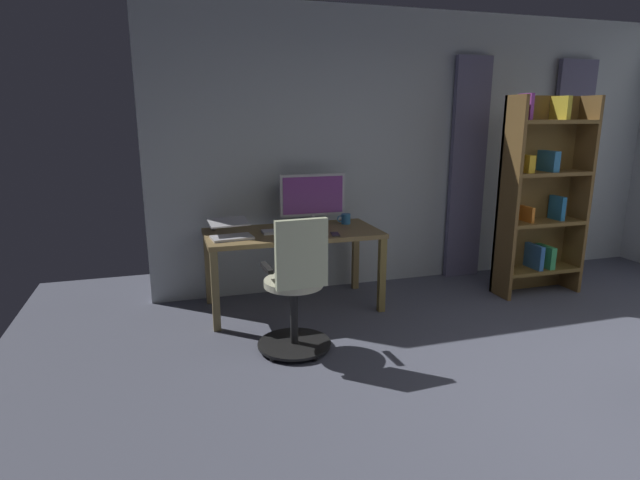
# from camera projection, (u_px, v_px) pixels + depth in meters

# --- Properties ---
(back_room_partition) EXTENTS (5.67, 0.10, 2.74)m
(back_room_partition) POSITION_uv_depth(u_px,v_px,m) (425.00, 151.00, 5.33)
(back_room_partition) COLOR silver
(back_room_partition) RESTS_ON ground
(curtain_left_panel) EXTENTS (0.48, 0.06, 2.32)m
(curtain_left_panel) POSITION_uv_depth(u_px,v_px,m) (567.00, 167.00, 5.77)
(curtain_left_panel) COLOR slate
(curtain_left_panel) RESTS_ON ground
(curtain_right_panel) EXTENTS (0.40, 0.06, 2.32)m
(curtain_right_panel) POSITION_uv_depth(u_px,v_px,m) (467.00, 170.00, 5.40)
(curtain_right_panel) COLOR slate
(curtain_right_panel) RESTS_ON ground
(desk) EXTENTS (1.55, 0.74, 0.72)m
(desk) POSITION_uv_depth(u_px,v_px,m) (293.00, 240.00, 4.57)
(desk) COLOR olive
(desk) RESTS_ON ground
(office_chair) EXTENTS (0.56, 0.56, 1.05)m
(office_chair) POSITION_uv_depth(u_px,v_px,m) (296.00, 291.00, 3.70)
(office_chair) COLOR black
(office_chair) RESTS_ON ground
(computer_monitor) EXTENTS (0.63, 0.18, 0.48)m
(computer_monitor) POSITION_uv_depth(u_px,v_px,m) (313.00, 196.00, 4.80)
(computer_monitor) COLOR silver
(computer_monitor) RESTS_ON desk
(computer_keyboard) EXTENTS (0.39, 0.14, 0.02)m
(computer_keyboard) POSITION_uv_depth(u_px,v_px,m) (284.00, 231.00, 4.51)
(computer_keyboard) COLOR silver
(computer_keyboard) RESTS_ON desk
(laptop) EXTENTS (0.37, 0.35, 0.15)m
(laptop) POSITION_uv_depth(u_px,v_px,m) (231.00, 232.00, 4.30)
(laptop) COLOR silver
(laptop) RESTS_ON desk
(computer_mouse) EXTENTS (0.06, 0.10, 0.04)m
(computer_mouse) POSITION_uv_depth(u_px,v_px,m) (213.00, 228.00, 4.60)
(computer_mouse) COLOR white
(computer_mouse) RESTS_ON desk
(cell_phone_by_monitor) EXTENTS (0.09, 0.15, 0.01)m
(cell_phone_by_monitor) POSITION_uv_depth(u_px,v_px,m) (335.00, 234.00, 4.41)
(cell_phone_by_monitor) COLOR #333338
(cell_phone_by_monitor) RESTS_ON desk
(mug_coffee) EXTENTS (0.13, 0.09, 0.10)m
(mug_coffee) POSITION_uv_depth(u_px,v_px,m) (346.00, 219.00, 4.85)
(mug_coffee) COLOR teal
(mug_coffee) RESTS_ON desk
(bookshelf) EXTENTS (0.86, 0.30, 1.93)m
(bookshelf) POSITION_uv_depth(u_px,v_px,m) (540.00, 196.00, 4.94)
(bookshelf) COLOR brown
(bookshelf) RESTS_ON ground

